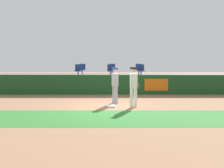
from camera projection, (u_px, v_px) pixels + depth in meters
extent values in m
plane|color=#936B4C|center=(111.00, 106.00, 12.04)|extent=(60.00, 60.00, 0.00)
cube|color=#2D722D|center=(110.00, 118.00, 9.72)|extent=(18.00, 2.80, 0.01)
cube|color=white|center=(112.00, 106.00, 11.87)|extent=(0.40, 0.40, 0.08)
cylinder|color=white|center=(136.00, 97.00, 11.94)|extent=(0.16, 0.16, 0.93)
cylinder|color=white|center=(132.00, 98.00, 11.67)|extent=(0.16, 0.16, 0.93)
cylinder|color=white|center=(134.00, 81.00, 11.72)|extent=(0.50, 0.50, 0.66)
sphere|color=tan|center=(134.00, 70.00, 11.67)|extent=(0.24, 0.24, 0.24)
cube|color=black|center=(135.00, 68.00, 11.66)|extent=(0.36, 0.36, 0.09)
cylinder|color=white|center=(137.00, 80.00, 11.89)|extent=(0.10, 0.10, 0.61)
cylinder|color=white|center=(132.00, 81.00, 11.55)|extent=(0.10, 0.10, 0.61)
ellipsoid|color=brown|center=(139.00, 86.00, 11.86)|extent=(0.22, 0.23, 0.28)
cylinder|color=#9EA3AD|center=(114.00, 94.00, 12.94)|extent=(0.15, 0.15, 0.90)
cylinder|color=#9EA3AD|center=(117.00, 95.00, 12.64)|extent=(0.15, 0.15, 0.90)
cylinder|color=#9EA3AD|center=(116.00, 80.00, 12.71)|extent=(0.45, 0.45, 0.64)
sphere|color=tan|center=(116.00, 70.00, 12.66)|extent=(0.24, 0.24, 0.24)
cube|color=#193899|center=(116.00, 68.00, 12.65)|extent=(0.32, 0.32, 0.08)
cylinder|color=#9EA3AD|center=(114.00, 79.00, 12.90)|extent=(0.09, 0.09, 0.59)
cylinder|color=#9EA3AD|center=(117.00, 80.00, 12.51)|extent=(0.09, 0.09, 0.59)
cube|color=#19471E|center=(111.00, 85.00, 16.06)|extent=(18.00, 0.24, 1.26)
cube|color=orange|center=(157.00, 85.00, 15.93)|extent=(1.50, 0.02, 0.76)
cube|color=#59595E|center=(111.00, 82.00, 18.63)|extent=(18.00, 4.80, 1.05)
cylinder|color=#4C4C51|center=(111.00, 74.00, 17.36)|extent=(0.08, 0.08, 0.40)
cube|color=navy|center=(111.00, 71.00, 17.34)|extent=(0.44, 0.44, 0.08)
cube|color=navy|center=(111.00, 67.00, 17.51)|extent=(0.44, 0.06, 0.40)
cylinder|color=#4C4C51|center=(113.00, 72.00, 19.15)|extent=(0.08, 0.08, 0.40)
cube|color=navy|center=(113.00, 70.00, 19.13)|extent=(0.46, 0.44, 0.08)
cube|color=navy|center=(113.00, 66.00, 19.30)|extent=(0.46, 0.06, 0.40)
cylinder|color=#4C4C51|center=(79.00, 74.00, 17.37)|extent=(0.08, 0.08, 0.40)
cube|color=navy|center=(79.00, 71.00, 17.35)|extent=(0.45, 0.44, 0.08)
cube|color=navy|center=(79.00, 67.00, 17.51)|extent=(0.45, 0.06, 0.40)
cylinder|color=#4C4C51|center=(139.00, 72.00, 19.15)|extent=(0.08, 0.08, 0.40)
cube|color=navy|center=(139.00, 70.00, 19.13)|extent=(0.44, 0.44, 0.08)
cube|color=navy|center=(139.00, 66.00, 19.29)|extent=(0.44, 0.06, 0.40)
cylinder|color=#4C4C51|center=(142.00, 74.00, 17.36)|extent=(0.08, 0.08, 0.40)
cube|color=navy|center=(142.00, 71.00, 17.34)|extent=(0.47, 0.44, 0.08)
cube|color=navy|center=(141.00, 67.00, 17.50)|extent=(0.47, 0.06, 0.40)
cylinder|color=#4C4C51|center=(83.00, 72.00, 19.16)|extent=(0.08, 0.08, 0.40)
cube|color=navy|center=(83.00, 70.00, 19.14)|extent=(0.46, 0.44, 0.08)
cube|color=navy|center=(83.00, 66.00, 19.30)|extent=(0.46, 0.06, 0.40)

